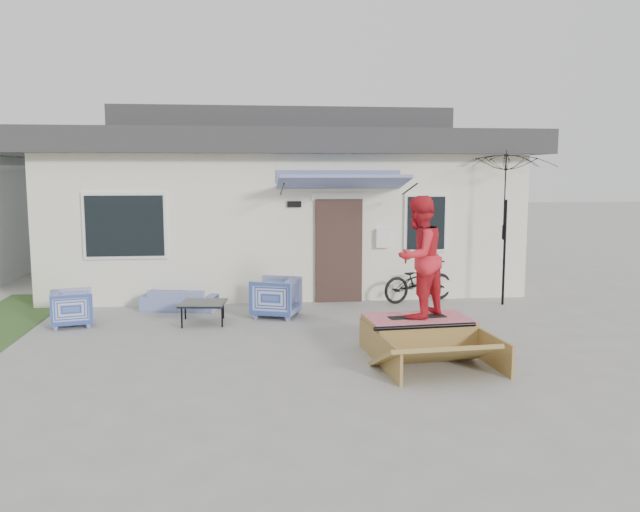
{
  "coord_description": "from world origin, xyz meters",
  "views": [
    {
      "loc": [
        -0.92,
        -8.48,
        2.65
      ],
      "look_at": [
        0.3,
        1.8,
        1.3
      ],
      "focal_mm": 36.51,
      "sensor_mm": 36.0,
      "label": 1
    }
  ],
  "objects": [
    {
      "name": "ground",
      "position": [
        0.0,
        0.0,
        0.0
      ],
      "size": [
        90.0,
        90.0,
        0.0
      ],
      "primitive_type": "plane",
      "color": "gray",
      "rests_on": "ground"
    },
    {
      "name": "house",
      "position": [
        0.0,
        7.99,
        1.94
      ],
      "size": [
        10.8,
        8.49,
        4.1
      ],
      "color": "beige",
      "rests_on": "ground"
    },
    {
      "name": "loveseat",
      "position": [
        -2.16,
        4.04,
        0.28
      ],
      "size": [
        1.48,
        0.72,
        0.56
      ],
      "primitive_type": "imported",
      "rotation": [
        0.0,
        0.0,
        2.92
      ],
      "color": "#203D94",
      "rests_on": "ground"
    },
    {
      "name": "armchair_left",
      "position": [
        -3.87,
        2.92,
        0.35
      ],
      "size": [
        0.78,
        0.81,
        0.69
      ],
      "primitive_type": "imported",
      "rotation": [
        0.0,
        0.0,
        1.82
      ],
      "color": "#203D94",
      "rests_on": "ground"
    },
    {
      "name": "armchair_right",
      "position": [
        -0.35,
        3.23,
        0.4
      ],
      "size": [
        0.96,
        0.99,
        0.8
      ],
      "primitive_type": "imported",
      "rotation": [
        0.0,
        0.0,
        -1.93
      ],
      "color": "#203D94",
      "rests_on": "ground"
    },
    {
      "name": "coffee_table",
      "position": [
        -1.64,
        2.87,
        0.19
      ],
      "size": [
        0.85,
        0.85,
        0.38
      ],
      "primitive_type": "cube",
      "rotation": [
        0.0,
        0.0,
        -0.13
      ],
      "color": "black",
      "rests_on": "ground"
    },
    {
      "name": "bicycle",
      "position": [
        2.62,
        4.3,
        0.52
      ],
      "size": [
        1.72,
        1.06,
        1.04
      ],
      "primitive_type": "imported",
      "rotation": [
        0.0,
        0.0,
        1.9
      ],
      "color": "black",
      "rests_on": "ground"
    },
    {
      "name": "patio_umbrella",
      "position": [
        4.22,
        3.79,
        1.75
      ],
      "size": [
        2.31,
        2.2,
        2.2
      ],
      "color": "black",
      "rests_on": "ground"
    },
    {
      "name": "skate_ramp",
      "position": [
        1.63,
        0.65,
        0.25
      ],
      "size": [
        1.64,
        2.1,
        0.5
      ],
      "primitive_type": null,
      "rotation": [
        0.0,
        0.0,
        0.08
      ],
      "color": "olive",
      "rests_on": "ground"
    },
    {
      "name": "skateboard",
      "position": [
        1.62,
        0.7,
        0.52
      ],
      "size": [
        0.88,
        0.3,
        0.05
      ],
      "primitive_type": "cube",
      "rotation": [
        0.0,
        0.0,
        0.11
      ],
      "color": "black",
      "rests_on": "skate_ramp"
    },
    {
      "name": "skater",
      "position": [
        1.62,
        0.7,
        1.44
      ],
      "size": [
        1.1,
        1.08,
        1.78
      ],
      "primitive_type": "imported",
      "rotation": [
        0.0,
        0.0,
        3.86
      ],
      "color": "red",
      "rests_on": "skateboard"
    }
  ]
}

